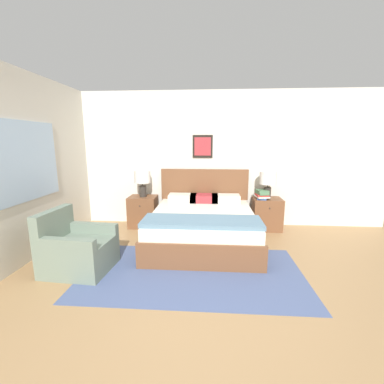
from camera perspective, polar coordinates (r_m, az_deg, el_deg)
The scene contains 15 objects.
ground_plane at distance 2.79m, azimuth 0.22°, elevation -25.12°, with size 16.00×16.00×0.00m, color #99754C.
wall_back at distance 5.10m, azimuth 2.37°, elevation 7.24°, with size 7.10×0.09×2.60m.
wall_left at distance 4.43m, azimuth -30.88°, elevation 5.10°, with size 0.08×5.21×2.60m.
area_rug_main at distance 3.45m, azimuth 0.17°, elevation -17.38°, with size 2.79×1.54×0.01m.
bed at distance 4.28m, azimuth 2.42°, elevation -7.26°, with size 1.69×1.94×1.12m.
armchair at distance 3.72m, azimuth -24.25°, elevation -11.65°, with size 0.84×0.75×0.80m.
nightstand_near_window at distance 5.14m, azimuth -10.80°, elevation -4.26°, with size 0.53×0.46×0.60m.
nightstand_by_door at distance 5.09m, azimuth 16.27°, elevation -4.67°, with size 0.53×0.46×0.60m.
table_lamp_near_window at distance 4.99m, azimuth -10.96°, elevation 2.88°, with size 0.31×0.31×0.51m.
table_lamp_by_door at distance 4.94m, azimuth 16.52°, elevation 2.53°, with size 0.31×0.31×0.51m.
book_thick_bottom at distance 4.95m, azimuth 15.23°, elevation -1.29°, with size 0.20×0.27×0.03m.
book_hardcover_middle at distance 4.94m, azimuth 15.25°, elevation -0.96°, with size 0.26×0.31×0.02m.
book_novel_upper at distance 4.94m, azimuth 15.26°, elevation -0.64°, with size 0.23×0.25×0.03m.
book_slim_near_top at distance 4.93m, azimuth 15.29°, elevation -0.21°, with size 0.23×0.29×0.04m.
book_paperback_top at distance 4.92m, azimuth 15.31°, elevation 0.24°, with size 0.22×0.27×0.04m.
Camera 1 is at (0.15, -2.25, 1.66)m, focal length 24.00 mm.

